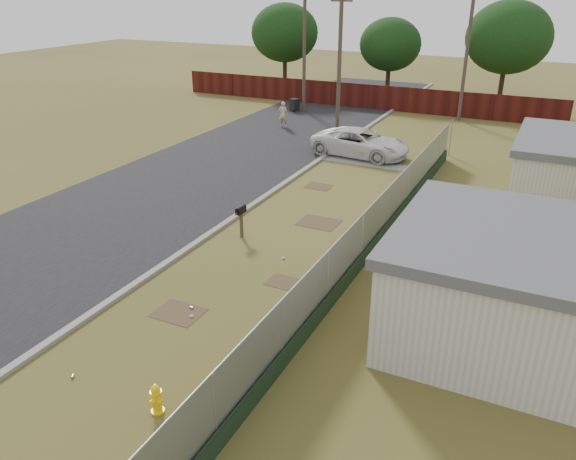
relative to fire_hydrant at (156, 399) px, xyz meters
The scene contains 12 objects.
ground 8.72m from the fire_hydrant, 98.31° to the left, with size 120.00×120.00×0.00m, color brown.
street 18.50m from the fire_hydrant, 115.68° to the left, with size 15.10×60.00×0.12m.
chainlink_fence 9.83m from the fire_hydrant, 79.08° to the left, with size 0.10×27.06×2.02m.
privacy_fence 34.40m from the fire_hydrant, 102.19° to the left, with size 30.00×0.12×1.80m, color #45130E.
utility_poles 30.01m from the fire_hydrant, 99.55° to the left, with size 12.60×8.24×9.00m.
horizon_trees 32.46m from the fire_hydrant, 90.75° to the left, with size 33.32×31.94×7.78m.
fire_hydrant is the anchor object (origin of this frame).
mailbox 9.58m from the fire_hydrant, 108.68° to the left, with size 0.20×0.55×1.27m.
pickup_truck 21.48m from the fire_hydrant, 96.94° to the left, with size 2.48×5.38×1.50m, color silver.
pedestrian 27.20m from the fire_hydrant, 110.30° to the left, with size 0.62×0.41×1.69m, color #C3AE8F.
trash_bin 32.20m from the fire_hydrant, 109.74° to the left, with size 0.78×0.84×0.93m.
scattered_litter 4.30m from the fire_hydrant, 113.64° to the left, with size 1.94×8.18×0.07m.
Camera 1 is at (8.27, -16.28, 8.98)m, focal length 35.00 mm.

